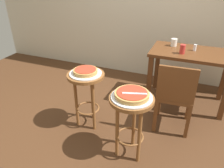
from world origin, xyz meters
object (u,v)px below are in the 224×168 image
stool_middle (87,87)px  pizza_middle (85,71)px  pizza_foreground (132,94)px  wooden_chair (175,95)px  serving_plate_foreground (132,97)px  pizza_server_knife (135,93)px  serving_plate_middle (86,73)px  condiment_shaker (195,48)px  dining_table (191,61)px  stool_foreground (131,113)px  cup_near_edge (182,49)px  cup_far_edge (174,42)px

stool_middle → pizza_middle: 0.20m
pizza_foreground → wooden_chair: 0.72m
serving_plate_foreground → pizza_server_knife: 0.07m
serving_plate_middle → pizza_middle: size_ratio=1.35×
serving_plate_middle → condiment_shaker: bearing=43.6°
serving_plate_foreground → dining_table: dining_table is taller
stool_foreground → serving_plate_middle: 0.71m
dining_table → stool_foreground: bearing=-108.7°
serving_plate_middle → condiment_shaker: 1.48m
serving_plate_middle → cup_near_edge: size_ratio=3.08×
serving_plate_middle → pizza_server_knife: (0.65, -0.30, 0.06)m
pizza_foreground → serving_plate_middle: size_ratio=0.88×
dining_table → pizza_middle: bearing=-137.2°
stool_foreground → cup_far_edge: (0.16, 1.39, 0.30)m
pizza_foreground → wooden_chair: bearing=60.0°
pizza_middle → cup_far_edge: bearing=54.7°
serving_plate_foreground → stool_middle: size_ratio=0.56×
cup_far_edge → condiment_shaker: cup_far_edge is taller
wooden_chair → dining_table: bearing=82.5°
serving_plate_foreground → cup_near_edge: (0.30, 1.12, 0.13)m
stool_middle → cup_far_edge: bearing=54.7°
dining_table → pizza_server_knife: size_ratio=4.75×
stool_foreground → serving_plate_middle: bearing=155.6°
stool_foreground → condiment_shaker: 1.40m
serving_plate_middle → condiment_shaker: condiment_shaker is taller
pizza_middle → wooden_chair: size_ratio=0.31×
stool_foreground → serving_plate_foreground: bearing=135.0°
stool_foreground → cup_near_edge: cup_near_edge is taller
stool_foreground → dining_table: size_ratio=0.66×
serving_plate_middle → cup_far_edge: 1.36m
cup_near_edge → wooden_chair: bearing=-86.8°
serving_plate_foreground → pizza_server_knife: bearing=-33.7°
serving_plate_foreground → stool_foreground: bearing=-45.0°
stool_foreground → cup_near_edge: bearing=74.9°
pizza_middle → cup_near_edge: (0.93, 0.84, 0.10)m
stool_foreground → cup_far_edge: bearing=83.3°
serving_plate_middle → wooden_chair: 1.03m
stool_foreground → cup_near_edge: size_ratio=5.89×
pizza_foreground → cup_near_edge: size_ratio=2.71×
serving_plate_foreground → pizza_server_knife: size_ratio=1.74×
serving_plate_middle → pizza_middle: pizza_middle is taller
pizza_foreground → pizza_server_knife: (0.03, -0.02, 0.03)m
pizza_foreground → stool_foreground: bearing=-45.0°
pizza_middle → dining_table: size_ratio=0.26×
serving_plate_foreground → cup_far_edge: size_ratio=3.74×
stool_foreground → wooden_chair: 0.67m
pizza_middle → cup_near_edge: 1.26m
dining_table → cup_far_edge: size_ratio=10.21×
serving_plate_middle → pizza_middle: (0.00, 0.00, 0.03)m
serving_plate_middle → cup_near_edge: cup_near_edge is taller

